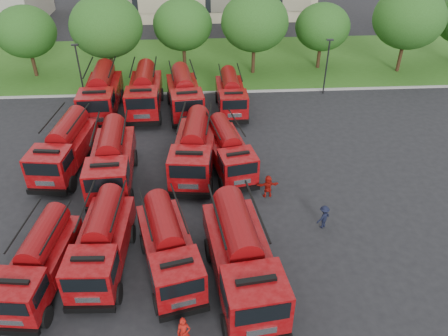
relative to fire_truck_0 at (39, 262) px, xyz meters
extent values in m
plane|color=black|center=(7.59, 4.62, -1.47)|extent=(140.00, 140.00, 0.00)
cube|color=#255015|center=(7.59, 30.62, -1.41)|extent=(70.00, 16.00, 0.12)
cube|color=gray|center=(7.59, 22.52, -1.40)|extent=(70.00, 0.30, 0.14)
cylinder|color=#382314|center=(-8.41, 27.62, -0.28)|extent=(0.36, 0.36, 2.38)
ellipsoid|color=#1D4112|center=(-8.41, 27.62, 3.08)|extent=(5.71, 5.71, 4.86)
cylinder|color=#382314|center=(-0.41, 26.12, -0.07)|extent=(0.36, 0.36, 2.80)
ellipsoid|color=#1D4112|center=(-0.41, 26.12, 3.89)|extent=(6.72, 6.72, 5.71)
cylinder|color=#382314|center=(6.59, 28.62, -0.25)|extent=(0.36, 0.36, 2.45)
ellipsoid|color=#1D4112|center=(6.59, 28.62, 3.22)|extent=(5.88, 5.88, 5.00)
cylinder|color=#382314|center=(13.59, 27.12, -0.11)|extent=(0.36, 0.36, 2.73)
ellipsoid|color=#1D4112|center=(13.59, 27.12, 3.75)|extent=(6.55, 6.55, 5.57)
cylinder|color=#382314|center=(20.59, 28.12, -0.33)|extent=(0.36, 0.36, 2.27)
ellipsoid|color=#1D4112|center=(20.59, 28.12, 2.88)|extent=(5.46, 5.46, 4.64)
cylinder|color=#382314|center=(28.59, 26.62, -0.04)|extent=(0.36, 0.36, 2.87)
ellipsoid|color=#1D4112|center=(28.59, 26.62, 4.02)|extent=(6.89, 6.89, 5.85)
cylinder|color=black|center=(-2.41, 21.82, 1.03)|extent=(0.14, 0.14, 5.00)
cube|color=black|center=(-2.41, 21.82, 3.58)|extent=(0.60, 0.25, 0.12)
cylinder|color=black|center=(19.59, 21.82, 1.03)|extent=(0.14, 0.14, 5.00)
cube|color=black|center=(19.59, 21.82, 3.58)|extent=(0.60, 0.25, 0.12)
cube|color=black|center=(0.00, 0.01, -0.89)|extent=(2.79, 6.47, 0.27)
cube|color=black|center=(-0.38, -3.15, -0.93)|extent=(2.25, 0.49, 0.31)
cube|color=maroon|center=(-0.25, -2.13, 0.12)|extent=(2.41, 2.22, 1.75)
cube|color=black|center=(-0.37, -3.12, 0.52)|extent=(1.87, 0.27, 0.76)
cube|color=maroon|center=(0.12, 0.99, -0.17)|extent=(2.67, 4.35, 1.17)
cylinder|color=#620608|center=(0.12, 0.99, 0.78)|extent=(1.78, 3.90, 1.34)
cylinder|color=black|center=(-1.30, -2.18, -0.98)|extent=(0.43, 1.02, 0.99)
cylinder|color=black|center=(0.75, -2.43, -0.98)|extent=(0.43, 1.02, 0.99)
cylinder|color=black|center=(-0.83, 1.73, -0.98)|extent=(0.43, 1.02, 0.99)
cylinder|color=black|center=(1.22, 1.49, -0.98)|extent=(0.43, 1.02, 0.99)
cube|color=black|center=(2.83, 1.17, -0.86)|extent=(2.46, 6.68, 0.28)
cube|color=black|center=(2.68, -2.17, -0.91)|extent=(2.36, 0.34, 0.33)
cube|color=maroon|center=(2.72, -1.09, 0.20)|extent=(2.40, 2.17, 1.83)
cube|color=black|center=(2.68, -2.14, 0.62)|extent=(1.98, 0.14, 0.80)
cube|color=maroon|center=(2.87, 2.20, -0.11)|extent=(2.50, 4.43, 1.22)
cylinder|color=#620608|center=(2.87, 2.20, 0.89)|extent=(1.59, 4.01, 1.41)
cylinder|color=black|center=(1.64, -1.23, -0.95)|extent=(0.38, 1.05, 1.03)
cylinder|color=black|center=(3.80, -1.33, -0.95)|extent=(0.38, 1.05, 1.03)
cylinder|color=black|center=(1.82, 2.91, -0.95)|extent=(0.38, 1.05, 1.03)
cylinder|color=black|center=(3.98, 2.81, -0.95)|extent=(0.38, 1.05, 1.03)
cube|color=black|center=(6.21, 0.59, -0.86)|extent=(3.64, 6.88, 0.28)
cube|color=black|center=(6.99, -2.64, -0.91)|extent=(2.33, 0.78, 0.33)
cube|color=maroon|center=(6.74, -1.59, 0.19)|extent=(2.72, 2.54, 1.83)
cube|color=black|center=(6.99, -2.61, 0.61)|extent=(1.92, 0.51, 0.80)
cube|color=maroon|center=(5.97, 1.59, -0.11)|extent=(3.25, 4.73, 1.22)
cylinder|color=#620608|center=(5.97, 1.59, 0.88)|extent=(2.29, 4.15, 1.40)
cylinder|color=black|center=(5.74, -2.03, -0.96)|extent=(0.56, 1.08, 1.03)
cylinder|color=black|center=(7.83, -1.52, -0.96)|extent=(0.56, 1.08, 1.03)
cylinder|color=black|center=(4.76, 1.97, -0.96)|extent=(0.56, 1.08, 1.03)
cylinder|color=black|center=(6.86, 2.48, -0.96)|extent=(0.56, 1.08, 1.03)
cube|color=black|center=(9.75, -0.57, -0.76)|extent=(3.45, 7.89, 0.33)
cube|color=maroon|center=(10.09, -3.17, 0.46)|extent=(2.95, 2.72, 2.13)
cube|color=black|center=(10.24, -4.38, 0.95)|extent=(2.28, 0.34, 0.93)
cube|color=maroon|center=(9.60, 0.62, 0.11)|extent=(3.28, 5.31, 1.42)
cylinder|color=#620608|center=(9.60, 0.62, 1.27)|extent=(2.20, 4.75, 1.64)
cylinder|color=black|center=(8.87, -3.54, -0.87)|extent=(0.53, 1.24, 1.20)
cylinder|color=black|center=(11.36, -3.23, -0.87)|extent=(0.53, 1.24, 1.20)
cylinder|color=black|center=(8.26, 1.22, -0.87)|extent=(0.53, 1.24, 1.20)
cylinder|color=black|center=(10.75, 1.53, -0.87)|extent=(0.53, 1.24, 1.20)
cube|color=black|center=(-1.24, 10.48, -0.81)|extent=(3.17, 7.31, 0.30)
cube|color=black|center=(-1.68, 6.91, -0.86)|extent=(2.54, 0.56, 0.35)
cube|color=maroon|center=(-1.53, 8.07, 0.32)|extent=(2.73, 2.51, 1.97)
cube|color=black|center=(-1.67, 6.94, 0.78)|extent=(2.11, 0.31, 0.86)
cube|color=maroon|center=(-1.10, 11.58, 0.00)|extent=(3.03, 4.92, 1.31)
cylinder|color=#620608|center=(-1.10, 11.58, 1.07)|extent=(2.02, 4.40, 1.52)
cylinder|color=black|center=(-2.71, 8.01, -0.92)|extent=(0.49, 1.15, 1.11)
cylinder|color=black|center=(-0.40, 7.73, -0.92)|extent=(0.49, 1.15, 1.11)
cylinder|color=black|center=(-2.17, 12.43, -0.92)|extent=(0.49, 1.15, 1.11)
cylinder|color=black|center=(0.14, 12.14, -0.92)|extent=(0.49, 1.15, 1.11)
cube|color=black|center=(2.20, 8.67, -0.80)|extent=(2.77, 7.40, 0.31)
cube|color=black|center=(2.39, 4.99, -0.85)|extent=(2.61, 0.40, 0.36)
cube|color=maroon|center=(2.33, 6.18, 0.38)|extent=(2.67, 2.42, 2.03)
cube|color=black|center=(2.39, 5.02, 0.84)|extent=(2.18, 0.17, 0.88)
cube|color=maroon|center=(2.14, 9.82, 0.04)|extent=(2.80, 4.91, 1.35)
cylinder|color=#620608|center=(2.14, 9.82, 1.14)|extent=(1.79, 4.45, 1.56)
cylinder|color=black|center=(1.15, 5.91, -0.90)|extent=(0.42, 1.16, 1.14)
cylinder|color=black|center=(3.54, 6.04, -0.90)|extent=(0.42, 1.16, 1.14)
cylinder|color=black|center=(0.91, 10.48, -0.90)|extent=(0.42, 1.16, 1.14)
cylinder|color=black|center=(3.30, 10.61, -0.90)|extent=(0.42, 1.16, 1.14)
cube|color=black|center=(7.54, 9.69, -0.79)|extent=(3.18, 7.52, 0.31)
cube|color=black|center=(7.13, 6.01, -0.85)|extent=(2.62, 0.54, 0.36)
cube|color=maroon|center=(7.26, 7.20, 0.38)|extent=(2.79, 2.56, 2.03)
cube|color=black|center=(7.14, 6.04, 0.85)|extent=(2.18, 0.29, 0.89)
cube|color=maroon|center=(7.66, 10.83, 0.04)|extent=(3.06, 5.05, 1.36)
cylinder|color=#620608|center=(7.66, 10.83, 1.15)|extent=(2.03, 4.52, 1.56)
cylinder|color=black|center=(6.05, 7.12, -0.90)|extent=(0.49, 1.18, 1.15)
cylinder|color=black|center=(8.43, 6.86, -0.90)|extent=(0.49, 1.18, 1.15)
cylinder|color=black|center=(6.55, 11.68, -0.90)|extent=(0.49, 1.18, 1.15)
cylinder|color=black|center=(8.93, 11.42, -0.90)|extent=(0.49, 1.18, 1.15)
cube|color=black|center=(9.86, 9.68, -0.88)|extent=(3.32, 6.68, 0.27)
cube|color=black|center=(10.50, 6.50, -0.92)|extent=(2.28, 0.67, 0.32)
cube|color=maroon|center=(10.29, 7.53, 0.15)|extent=(2.59, 2.41, 1.78)
cube|color=black|center=(10.49, 6.53, 0.56)|extent=(1.89, 0.42, 0.78)
cube|color=maroon|center=(9.66, 10.67, -0.15)|extent=(3.02, 4.56, 1.19)
cylinder|color=#620608|center=(9.66, 10.67, 0.82)|extent=(2.10, 4.03, 1.37)
cylinder|color=black|center=(9.30, 7.15, -0.97)|extent=(0.51, 1.05, 1.00)
cylinder|color=black|center=(11.35, 7.56, -0.97)|extent=(0.51, 1.05, 1.00)
cylinder|color=black|center=(8.50, 11.08, -0.97)|extent=(0.51, 1.05, 1.00)
cylinder|color=black|center=(10.56, 11.50, -0.97)|extent=(0.51, 1.05, 1.00)
cube|color=black|center=(-0.18, 18.94, -0.76)|extent=(2.77, 7.79, 0.33)
cube|color=black|center=(-0.06, 15.03, -0.81)|extent=(2.76, 0.36, 0.39)
cube|color=maroon|center=(-0.10, 16.30, 0.48)|extent=(2.77, 2.51, 2.15)
cube|color=black|center=(-0.06, 15.06, 0.98)|extent=(2.31, 0.13, 0.94)
cube|color=maroon|center=(-0.21, 20.15, 0.13)|extent=(2.85, 5.15, 1.43)
cylinder|color=#620608|center=(-0.21, 20.15, 1.30)|extent=(1.79, 4.68, 1.65)
cylinder|color=black|center=(-1.36, 16.04, -0.87)|extent=(0.42, 1.22, 1.21)
cylinder|color=black|center=(1.18, 16.12, -0.87)|extent=(0.42, 1.22, 1.21)
cylinder|color=black|center=(-1.50, 20.88, -0.87)|extent=(0.42, 1.22, 1.21)
cylinder|color=black|center=(1.03, 20.96, -0.87)|extent=(0.42, 1.22, 1.21)
cube|color=black|center=(3.37, 19.25, -0.78)|extent=(2.57, 7.45, 0.32)
cube|color=black|center=(3.44, 15.49, -0.84)|extent=(2.65, 0.31, 0.37)
cube|color=maroon|center=(3.42, 16.71, 0.41)|extent=(2.63, 2.37, 2.06)
cube|color=black|center=(3.44, 15.53, 0.88)|extent=(2.22, 0.09, 0.90)
cube|color=maroon|center=(3.35, 20.41, 0.06)|extent=(2.68, 4.91, 1.38)
cylinder|color=#620608|center=(3.35, 20.41, 1.19)|extent=(1.67, 4.47, 1.59)
cylinder|color=black|center=(2.21, 16.48, -0.89)|extent=(0.39, 1.17, 1.16)
cylinder|color=black|center=(4.64, 16.52, -0.89)|extent=(0.39, 1.17, 1.16)
cylinder|color=black|center=(2.12, 21.13, -0.89)|extent=(0.39, 1.17, 1.16)
cylinder|color=black|center=(4.56, 21.18, -0.89)|extent=(0.39, 1.17, 1.16)
cube|color=black|center=(6.75, 18.70, -0.81)|extent=(3.18, 7.39, 0.31)
cube|color=black|center=(7.18, 15.09, -0.86)|extent=(2.57, 0.56, 0.36)
cube|color=maroon|center=(7.04, 16.26, 0.35)|extent=(2.76, 2.53, 2.00)
cube|color=black|center=(7.18, 15.12, 0.81)|extent=(2.14, 0.30, 0.87)
cube|color=maroon|center=(6.62, 19.82, 0.01)|extent=(3.05, 4.97, 1.33)
cylinder|color=#620608|center=(6.62, 19.82, 1.10)|extent=(2.03, 4.45, 1.54)
cylinder|color=black|center=(5.90, 15.92, -0.91)|extent=(0.49, 1.16, 1.13)
cylinder|color=black|center=(8.23, 16.20, -0.91)|extent=(0.49, 1.16, 1.13)
cylinder|color=black|center=(5.36, 20.39, -0.91)|extent=(0.49, 1.16, 1.13)
cylinder|color=black|center=(7.70, 20.67, -0.91)|extent=(0.49, 1.16, 1.13)
cube|color=black|center=(10.70, 18.81, -0.87)|extent=(2.22, 6.46, 0.28)
cube|color=black|center=(10.75, 15.55, -0.92)|extent=(2.30, 0.27, 0.32)
cube|color=maroon|center=(10.74, 16.61, 0.16)|extent=(2.28, 2.06, 1.79)
cube|color=black|center=(10.75, 15.58, 0.57)|extent=(1.93, 0.08, 0.78)
cube|color=maroon|center=(10.68, 19.82, -0.14)|extent=(2.32, 4.26, 1.19)
cylinder|color=#620608|center=(10.68, 19.82, 0.84)|extent=(1.44, 3.88, 1.38)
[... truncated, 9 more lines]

